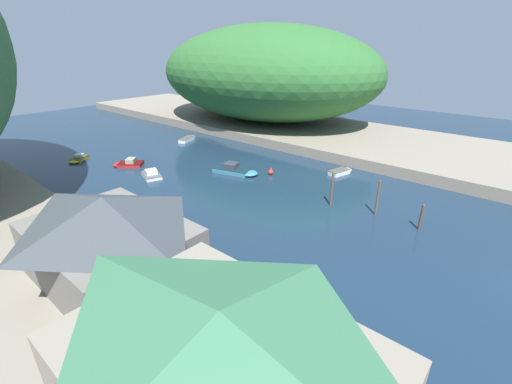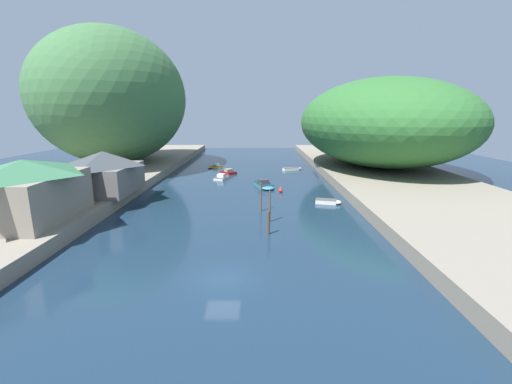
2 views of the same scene
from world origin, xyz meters
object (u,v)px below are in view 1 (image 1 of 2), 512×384
(waterfront_building, at_px, (223,378))
(boat_open_rowboat, at_px, (341,171))
(boat_far_right_bank, at_px, (128,163))
(channel_buoy_near, at_px, (271,172))
(boathouse_shed, at_px, (109,237))
(boat_white_cruiser, at_px, (78,159))
(boat_red_skiff, at_px, (151,174))
(person_by_boathouse, at_px, (273,345))
(boat_small_dinghy, at_px, (188,139))
(boat_far_upstream, at_px, (236,170))
(person_on_quay, at_px, (234,328))

(waterfront_building, xyz_separation_m, boat_open_rowboat, (32.04, 11.71, -4.25))
(boat_far_right_bank, height_order, channel_buoy_near, boat_far_right_bank)
(boathouse_shed, height_order, boat_white_cruiser, boathouse_shed)
(boat_white_cruiser, height_order, boat_red_skiff, boat_red_skiff)
(boat_open_rowboat, relative_size, person_by_boathouse, 2.11)
(boat_white_cruiser, xyz_separation_m, boat_small_dinghy, (16.84, -3.16, 0.04))
(boat_far_right_bank, distance_m, channel_buoy_near, 19.21)
(boat_far_right_bank, bearing_deg, boat_small_dinghy, -24.67)
(boat_small_dinghy, height_order, person_by_boathouse, person_by_boathouse)
(boathouse_shed, bearing_deg, person_by_boathouse, -83.06)
(boat_open_rowboat, relative_size, boat_red_skiff, 0.86)
(boathouse_shed, height_order, person_by_boathouse, boathouse_shed)
(boat_far_upstream, relative_size, boat_red_skiff, 1.48)
(boat_far_right_bank, distance_m, person_by_boathouse, 36.56)
(boat_far_right_bank, bearing_deg, boat_far_upstream, -102.28)
(boat_red_skiff, distance_m, person_by_boathouse, 31.01)
(boat_red_skiff, relative_size, person_by_boathouse, 2.47)
(boathouse_shed, bearing_deg, boat_small_dinghy, 44.14)
(boat_small_dinghy, bearing_deg, boat_far_right_bank, -95.43)
(boathouse_shed, distance_m, boat_small_dinghy, 38.65)
(boat_far_upstream, xyz_separation_m, boat_far_right_bank, (-7.19, 13.04, -0.09))
(boat_small_dinghy, bearing_deg, boat_far_upstream, -42.14)
(waterfront_building, xyz_separation_m, person_by_boathouse, (3.73, 0.66, -2.11))
(boat_small_dinghy, xyz_separation_m, boat_red_skiff, (-13.85, -9.81, 0.01))
(boathouse_shed, height_order, boat_open_rowboat, boathouse_shed)
(boat_open_rowboat, bearing_deg, boat_far_upstream, -125.96)
(boat_open_rowboat, bearing_deg, waterfront_building, -55.53)
(boat_white_cruiser, height_order, person_by_boathouse, person_by_boathouse)
(boat_small_dinghy, bearing_deg, boat_red_skiff, -76.60)
(boathouse_shed, height_order, boat_far_right_bank, boathouse_shed)
(boathouse_shed, relative_size, boat_white_cruiser, 2.96)
(boat_white_cruiser, bearing_deg, boat_small_dinghy, -138.98)
(boathouse_shed, xyz_separation_m, boat_white_cruiser, (10.75, 29.94, -4.02))
(person_by_boathouse, bearing_deg, boat_far_upstream, -36.12)
(waterfront_building, relative_size, channel_buoy_near, 12.33)
(person_by_boathouse, bearing_deg, channel_buoy_near, -44.64)
(boat_far_upstream, distance_m, boat_open_rowboat, 13.13)
(boat_small_dinghy, height_order, channel_buoy_near, channel_buoy_near)
(waterfront_building, height_order, boat_small_dinghy, waterfront_building)
(boat_far_right_bank, xyz_separation_m, person_by_boathouse, (-12.73, -34.20, 2.13))
(person_by_boathouse, bearing_deg, boathouse_shed, 14.10)
(boat_red_skiff, height_order, person_by_boathouse, person_by_boathouse)
(boat_white_cruiser, xyz_separation_m, boat_far_upstream, (10.56, -20.19, 0.13))
(boat_far_upstream, bearing_deg, person_on_quay, 28.07)
(boathouse_shed, bearing_deg, waterfront_building, -100.99)
(waterfront_building, bearing_deg, person_by_boathouse, 9.96)
(boat_white_cruiser, relative_size, boat_small_dinghy, 0.82)
(boat_far_right_bank, height_order, person_on_quay, person_on_quay)
(waterfront_building, relative_size, boat_small_dinghy, 2.65)
(boat_open_rowboat, bearing_deg, person_by_boathouse, -54.28)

